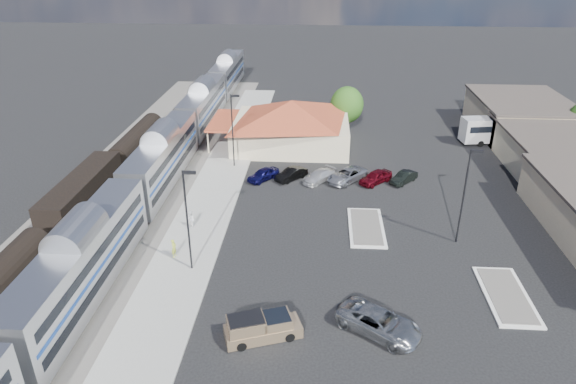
# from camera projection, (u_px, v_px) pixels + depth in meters

# --- Properties ---
(ground) EXTENTS (280.00, 280.00, 0.00)m
(ground) POSITION_uv_depth(u_px,v_px,m) (324.00, 237.00, 47.48)
(ground) COLOR black
(ground) RESTS_ON ground
(railbed) EXTENTS (16.00, 100.00, 0.12)m
(railbed) POSITION_uv_depth(u_px,v_px,m) (132.00, 193.00, 55.89)
(railbed) COLOR #4C4944
(railbed) RESTS_ON ground
(platform) EXTENTS (5.50, 92.00, 0.18)m
(platform) POSITION_uv_depth(u_px,v_px,m) (209.00, 203.00, 53.55)
(platform) COLOR gray
(platform) RESTS_ON ground
(passenger_train) EXTENTS (3.00, 104.00, 5.55)m
(passenger_train) POSITION_uv_depth(u_px,v_px,m) (163.00, 160.00, 56.94)
(passenger_train) COLOR silver
(passenger_train) RESTS_ON ground
(freight_cars) EXTENTS (2.80, 46.00, 4.00)m
(freight_cars) POSITION_uv_depth(u_px,v_px,m) (83.00, 196.00, 50.93)
(freight_cars) COLOR black
(freight_cars) RESTS_ON ground
(station_depot) EXTENTS (18.35, 12.24, 6.20)m
(station_depot) POSITION_uv_depth(u_px,v_px,m) (291.00, 123.00, 67.96)
(station_depot) COLOR #C0AF8C
(station_depot) RESTS_ON ground
(buildings_east) EXTENTS (14.40, 51.40, 4.80)m
(buildings_east) POSITION_uv_depth(u_px,v_px,m) (574.00, 163.00, 57.67)
(buildings_east) COLOR #C6B28C
(buildings_east) RESTS_ON ground
(traffic_island_south) EXTENTS (3.30, 7.50, 0.21)m
(traffic_island_south) POSITION_uv_depth(u_px,v_px,m) (366.00, 227.00, 49.00)
(traffic_island_south) COLOR silver
(traffic_island_south) RESTS_ON ground
(traffic_island_north) EXTENTS (3.30, 7.50, 0.21)m
(traffic_island_north) POSITION_uv_depth(u_px,v_px,m) (506.00, 296.00, 39.42)
(traffic_island_north) COLOR silver
(traffic_island_north) RESTS_ON ground
(lamp_plat_s) EXTENTS (1.08, 0.25, 9.00)m
(lamp_plat_s) POSITION_uv_depth(u_px,v_px,m) (188.00, 213.00, 40.42)
(lamp_plat_s) COLOR black
(lamp_plat_s) RESTS_ON ground
(lamp_plat_n) EXTENTS (1.08, 0.25, 9.00)m
(lamp_plat_n) POSITION_uv_depth(u_px,v_px,m) (233.00, 125.00, 60.19)
(lamp_plat_n) COLOR black
(lamp_plat_n) RESTS_ON ground
(lamp_lot) EXTENTS (1.08, 0.25, 9.00)m
(lamp_lot) POSITION_uv_depth(u_px,v_px,m) (466.00, 189.00, 44.45)
(lamp_lot) COLOR black
(lamp_lot) RESTS_ON ground
(tree_depot) EXTENTS (4.71, 4.71, 6.63)m
(tree_depot) POSITION_uv_depth(u_px,v_px,m) (347.00, 105.00, 72.52)
(tree_depot) COLOR #382314
(tree_depot) RESTS_ON ground
(pickup_truck) EXTENTS (5.55, 3.50, 1.80)m
(pickup_truck) POSITION_uv_depth(u_px,v_px,m) (263.00, 327.00, 35.01)
(pickup_truck) COLOR tan
(pickup_truck) RESTS_ON ground
(suv) EXTENTS (6.58, 5.68, 1.68)m
(suv) POSITION_uv_depth(u_px,v_px,m) (379.00, 322.00, 35.50)
(suv) COLOR #94989C
(suv) RESTS_ON ground
(coach_bus) EXTENTS (11.54, 4.25, 3.62)m
(coach_bus) POSITION_uv_depth(u_px,v_px,m) (503.00, 128.00, 69.20)
(coach_bus) COLOR silver
(coach_bus) RESTS_ON ground
(person_a) EXTENTS (0.49, 0.66, 1.66)m
(person_a) POSITION_uv_depth(u_px,v_px,m) (174.00, 248.00, 43.89)
(person_a) COLOR #AAB939
(person_a) RESTS_ON platform
(person_b) EXTENTS (0.75, 0.90, 1.66)m
(person_b) POSITION_uv_depth(u_px,v_px,m) (191.00, 219.00, 48.49)
(person_b) COLOR white
(person_b) RESTS_ON platform
(parked_car_a) EXTENTS (3.89, 4.17, 1.39)m
(parked_car_a) POSITION_uv_depth(u_px,v_px,m) (263.00, 174.00, 58.78)
(parked_car_a) COLOR #0E0D45
(parked_car_a) RESTS_ON ground
(parked_car_b) EXTENTS (3.84, 3.98, 1.35)m
(parked_car_b) POSITION_uv_depth(u_px,v_px,m) (291.00, 174.00, 58.87)
(parked_car_b) COLOR black
(parked_car_b) RESTS_ON ground
(parked_car_c) EXTENTS (4.29, 4.57, 1.30)m
(parked_car_c) POSITION_uv_depth(u_px,v_px,m) (319.00, 176.00, 58.42)
(parked_car_c) COLOR silver
(parked_car_c) RESTS_ON ground
(parked_car_d) EXTENTS (5.38, 5.61, 1.48)m
(parked_car_d) POSITION_uv_depth(u_px,v_px,m) (347.00, 175.00, 58.46)
(parked_car_d) COLOR gray
(parked_car_d) RESTS_ON ground
(parked_car_e) EXTENTS (4.30, 4.27, 1.47)m
(parked_car_e) POSITION_uv_depth(u_px,v_px,m) (376.00, 177.00, 58.00)
(parked_car_e) COLOR maroon
(parked_car_e) RESTS_ON ground
(parked_car_f) EXTENTS (3.56, 3.77, 1.27)m
(parked_car_f) POSITION_uv_depth(u_px,v_px,m) (404.00, 178.00, 58.13)
(parked_car_f) COLOR black
(parked_car_f) RESTS_ON ground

